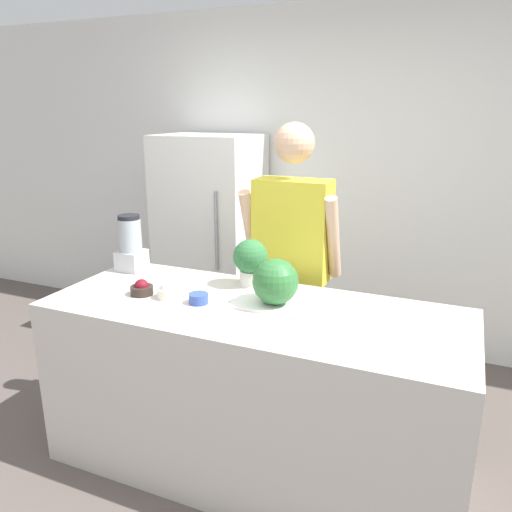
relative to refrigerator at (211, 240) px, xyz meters
name	(u,v)px	position (x,y,z in m)	size (l,w,h in m)	color
wall_back	(341,182)	(0.96, 0.37, 0.47)	(8.00, 0.06, 2.60)	white
counter_island	(253,389)	(0.96, -1.37, -0.37)	(2.09, 0.81, 0.91)	beige
refrigerator	(211,240)	(0.00, 0.00, 0.00)	(0.74, 0.67, 1.66)	white
person	(292,269)	(0.94, -0.73, 0.09)	(0.58, 0.28, 1.78)	#4C608C
cutting_board	(274,303)	(1.04, -1.29, 0.09)	(0.39, 0.27, 0.01)	white
watermelon	(275,282)	(1.05, -1.31, 0.21)	(0.23, 0.23, 0.23)	#2D6B33
bowl_cherries	(142,289)	(0.35, -1.44, 0.11)	(0.12, 0.12, 0.08)	#2D231E
bowl_cream	(169,291)	(0.51, -1.42, 0.12)	(0.12, 0.12, 0.09)	beige
bowl_small_blue	(199,298)	(0.69, -1.43, 0.11)	(0.10, 0.10, 0.05)	#334C9E
blender	(131,244)	(0.05, -1.11, 0.24)	(0.15, 0.15, 0.34)	#B7B7BC
potted_plant	(250,260)	(0.82, -1.09, 0.23)	(0.19, 0.19, 0.26)	beige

